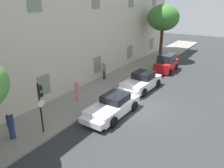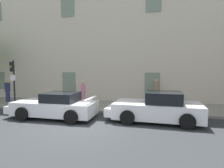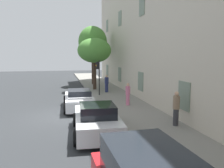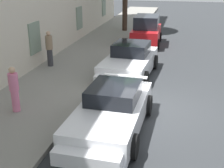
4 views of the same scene
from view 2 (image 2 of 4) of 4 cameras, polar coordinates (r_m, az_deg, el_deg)
ground_plane at (r=9.11m, az=-9.64°, el=-12.26°), size 80.00×80.00×0.00m
sidewalk at (r=13.10m, az=-2.73°, el=-6.65°), size 60.00×3.66×0.14m
building_facade at (r=16.60m, az=0.24°, el=17.89°), size 41.28×3.65×12.82m
sportscar_red_lead at (r=10.74m, az=-17.33°, el=-6.44°), size 4.76×2.19×1.37m
sportscar_yellow_flank at (r=9.81m, az=12.56°, el=-7.19°), size 4.75×2.40×1.49m
traffic_light at (r=14.58m, az=-27.75°, el=2.56°), size 0.44×0.36×3.08m
pedestrian_admiring at (r=13.59m, az=-8.75°, el=-2.49°), size 0.42×0.42×1.59m
pedestrian_strolling at (r=13.75m, az=13.23°, el=-2.11°), size 0.41×0.41×1.76m
pedestrian_bystander at (r=16.32m, az=-29.01°, el=-1.77°), size 0.50×0.50×1.65m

